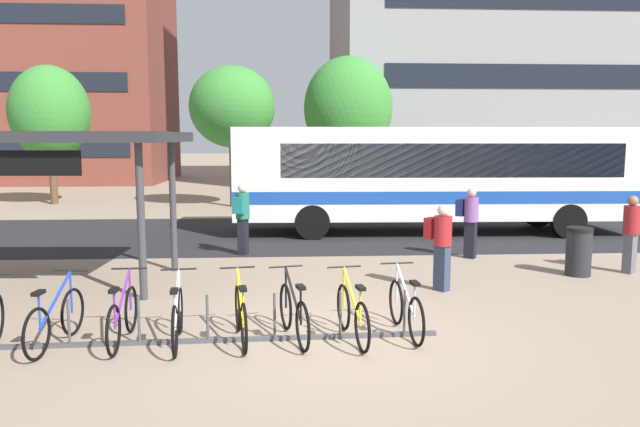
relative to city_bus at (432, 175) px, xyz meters
name	(u,v)px	position (x,y,z in m)	size (l,w,h in m)	color
ground	(336,337)	(-3.74, -9.64, -1.78)	(200.00, 200.00, 0.00)	gray
bus_lane_asphalt	(309,233)	(-3.74, 0.00, -1.77)	(80.00, 7.20, 0.01)	#232326
city_bus	(432,175)	(0.00, 0.00, 0.00)	(12.09, 2.90, 3.20)	white
bike_rack	(208,336)	(-5.59, -9.77, -1.68)	(6.68, 0.36, 0.70)	#47474C
parked_bicycle_blue_1	(56,320)	(-7.68, -9.82, -1.39)	(0.52, 1.72, 0.99)	black
parked_bicycle_purple_2	(123,317)	(-6.78, -9.73, -1.39)	(0.52, 1.72, 0.99)	black
parked_bicycle_silver_3	(177,318)	(-6.00, -9.82, -1.39)	(0.52, 1.72, 0.99)	black
parked_bicycle_yellow_4	(241,316)	(-5.12, -9.75, -1.39)	(0.52, 1.71, 0.99)	black
parked_bicycle_black_5	(294,314)	(-4.36, -9.71, -1.39)	(0.58, 1.69, 0.99)	black
parked_bicycle_yellow_6	(352,314)	(-3.51, -9.79, -1.39)	(0.52, 1.71, 0.99)	black
parked_bicycle_silver_7	(406,309)	(-2.70, -9.58, -1.39)	(0.52, 1.72, 0.99)	black
transit_shelter	(17,142)	(-9.65, -6.07, 1.06)	(6.33, 3.53, 3.02)	#38383D
commuter_teal_pack_0	(632,228)	(2.97, -5.77, -0.81)	(0.60, 0.56, 1.68)	#565660
commuter_teal_pack_1	(242,214)	(-5.53, -3.24, -0.75)	(0.46, 0.59, 1.77)	black
commuter_red_pack_2	(441,241)	(-1.51, -7.02, -0.82)	(0.57, 0.60, 1.66)	#2D3851
commuter_navy_pack_3	(470,218)	(-0.02, -3.97, -0.79)	(0.60, 0.56, 1.70)	black
trash_bin	(579,251)	(1.73, -5.95, -1.26)	(0.55, 0.55, 1.03)	#232328
street_tree_0	(232,107)	(-6.63, 7.43, 2.38)	(3.55, 3.55, 5.86)	brown
street_tree_1	(348,109)	(-1.61, 9.19, 2.41)	(3.97, 3.97, 6.50)	brown
street_tree_2	(50,113)	(-14.57, 8.84, 2.18)	(3.36, 3.36, 5.98)	brown
building_left_wing	(7,35)	(-22.40, 23.36, 7.75)	(20.09, 10.25, 19.05)	brown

